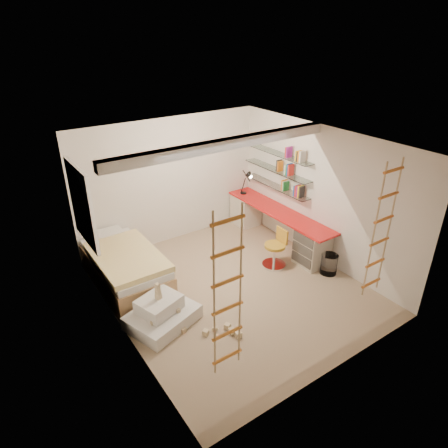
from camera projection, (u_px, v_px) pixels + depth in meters
floor at (234, 288)px, 7.04m from camera, size 4.50×4.50×0.00m
ceiling_beam at (224, 144)px, 6.12m from camera, size 4.00×0.18×0.16m
window_frame at (82, 205)px, 6.45m from camera, size 0.06×1.15×1.35m
window_blind at (84, 205)px, 6.47m from camera, size 0.02×1.00×1.20m
rope_ladder_left at (227, 295)px, 4.38m from camera, size 0.41×0.04×2.13m
rope_ladder_right at (381, 231)px, 5.74m from camera, size 0.41×0.04×2.13m
waste_bin at (329, 264)px, 7.39m from camera, size 0.31×0.31×0.39m
desk at (277, 225)px, 8.35m from camera, size 0.56×2.80×0.75m
shelves at (277, 170)px, 8.13m from camera, size 0.25×1.80×0.71m
bed at (125, 267)px, 7.05m from camera, size 1.02×2.00×0.69m
task_lamp at (248, 179)px, 8.71m from camera, size 0.14×0.36×0.57m
swivel_chair at (275, 253)px, 7.58m from camera, size 0.47×0.47×0.76m
play_platform at (162, 314)px, 6.16m from camera, size 1.20×1.06×0.45m
toy_blocks at (190, 315)px, 6.03m from camera, size 1.10×1.09×0.72m
books at (277, 166)px, 8.09m from camera, size 0.14×0.58×0.92m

